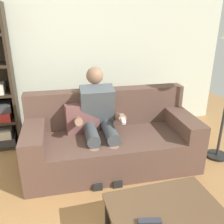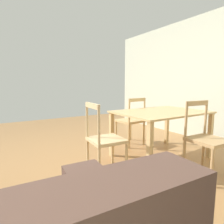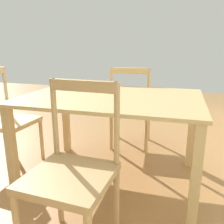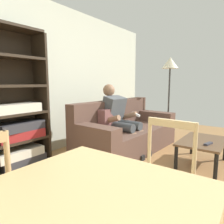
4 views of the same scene
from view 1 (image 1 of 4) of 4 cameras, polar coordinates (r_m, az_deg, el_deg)
wall_back at (r=3.74m, az=-20.71°, el=12.76°), size 6.26×0.12×2.54m
couch at (r=3.09m, az=-0.38°, el=-6.27°), size 2.08×1.00×0.88m
person_lounging at (r=2.97m, az=-3.11°, el=-1.48°), size 0.61×0.91×1.18m
coffee_table at (r=2.13m, az=12.04°, el=-21.68°), size 0.88×0.58×0.37m
tv_remote at (r=1.96m, az=8.68°, el=-23.67°), size 0.18×0.09×0.02m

